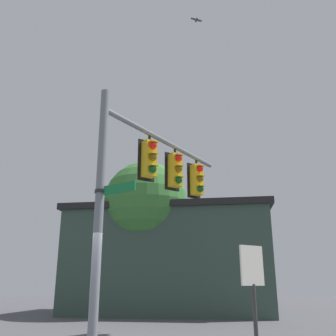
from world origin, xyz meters
TOP-DOWN VIEW (x-y plane):
  - signal_pole at (0.00, 0.00)m, footprint 0.21×0.21m
  - mast_arm at (-2.61, -1.05)m, footprint 5.28×2.22m
  - traffic_light_nearest_pole at (-1.75, -0.68)m, footprint 0.54×0.49m
  - traffic_light_mid_inner at (-3.01, -1.19)m, footprint 0.54×0.49m
  - traffic_light_mid_outer at (-4.27, -1.69)m, footprint 0.54×0.49m
  - street_name_sign at (-0.12, 0.30)m, footprint 0.53×1.10m
  - bird_flying at (-2.83, 0.25)m, footprint 0.35×0.22m
  - storefront_building at (-7.99, -8.51)m, footprint 11.91×11.81m
  - tree_by_storefront at (-5.90, -7.76)m, footprint 4.14×4.14m
  - historical_marker at (-2.11, 2.62)m, footprint 0.60×0.08m

SIDE VIEW (x-z plane):
  - historical_marker at x=-2.11m, z-range 0.34..2.47m
  - storefront_building at x=-7.99m, z-range 0.01..5.06m
  - signal_pole at x=0.00m, z-range 0.00..6.07m
  - street_name_sign at x=-0.12m, z-range 3.35..3.57m
  - traffic_light_nearest_pole at x=-1.75m, z-range 4.14..5.45m
  - traffic_light_mid_inner at x=-3.01m, z-range 4.14..5.45m
  - traffic_light_mid_outer at x=-4.27m, z-range 4.14..5.45m
  - tree_by_storefront at x=-5.90m, z-range 1.54..8.80m
  - mast_arm at x=-2.61m, z-range 5.49..5.63m
  - bird_flying at x=-2.83m, z-range 9.29..9.36m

